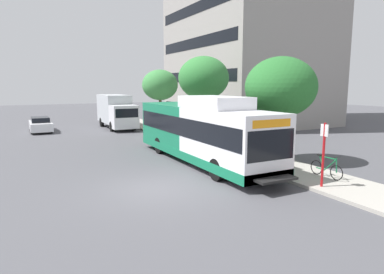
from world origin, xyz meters
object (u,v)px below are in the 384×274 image
Objects in this scene: transit_bus at (201,131)px; street_tree_far_block at (160,85)px; bicycle_parked at (326,168)px; street_tree_mid_block at (204,78)px; street_tree_near_stop at (281,87)px; parked_car_far_lane at (41,124)px; box_truck_background at (116,111)px; bus_stop_sign_pole at (324,150)px.

street_tree_far_block reaches higher than transit_bus.
transit_bus reaches higher than bicycle_parked.
street_tree_mid_block is at bearing -88.23° from street_tree_far_block.
street_tree_near_stop reaches higher than parked_car_far_lane.
box_truck_background is at bearing 113.63° from street_tree_mid_block.
bus_stop_sign_pole is 0.47× the size of street_tree_near_stop.
parked_car_far_lane is at bearing 174.40° from box_truck_background.
street_tree_far_block is at bearing 75.91° from transit_bus.
street_tree_far_block reaches higher than parked_car_far_lane.
street_tree_far_block is at bearing -21.06° from box_truck_background.
transit_bus is 4.71× the size of bus_stop_sign_pole.
street_tree_mid_block is 11.13m from box_truck_background.
street_tree_near_stop is at bearing -60.76° from parked_car_far_lane.
bicycle_parked is at bearing -60.71° from transit_bus.
street_tree_near_stop is at bearing -77.86° from box_truck_background.
bicycle_parked is 25.34m from parked_car_far_lane.
box_truck_background is at bearing 102.14° from street_tree_near_stop.
street_tree_near_stop is at bearing -26.74° from transit_bus.
parked_car_far_lane is 6.94m from box_truck_background.
bicycle_parked is at bearing -66.15° from parked_car_far_lane.
transit_bus is 1.75× the size of box_truck_background.
parked_car_far_lane is (-7.04, 17.46, -1.04)m from transit_bus.
street_tree_mid_block is 0.89× the size of box_truck_background.
box_truck_background is at bearing -5.60° from parked_car_far_lane.
transit_bus is at bearing 153.26° from street_tree_near_stop.
bus_stop_sign_pole is 14.10m from street_tree_mid_block.
street_tree_far_block is at bearing 89.94° from street_tree_near_stop.
street_tree_near_stop is at bearing 68.11° from bus_stop_sign_pole.
parked_car_far_lane is (-11.12, 10.49, -4.08)m from street_tree_mid_block.
box_truck_background reaches higher than bicycle_parked.
box_truck_background is (-3.42, 22.50, 1.18)m from bicycle_parked.
street_tree_mid_block is at bearing -66.37° from box_truck_background.
bus_stop_sign_pole is at bearing -111.89° from street_tree_near_stop.
bus_stop_sign_pole is 0.58× the size of parked_car_far_lane.
street_tree_far_block is (0.62, 20.95, 3.65)m from bicycle_parked.
parked_car_far_lane is at bearing 113.85° from bicycle_parked.
bicycle_parked is at bearing -93.94° from street_tree_mid_block.
street_tree_far_block is at bearing 85.02° from bus_stop_sign_pole.
bus_stop_sign_pole is 25.70m from parked_car_far_lane.
transit_bus is 2.19× the size of street_tree_far_block.
street_tree_far_block is 1.24× the size of parked_car_far_lane.
street_tree_near_stop is at bearing -91.75° from street_tree_mid_block.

